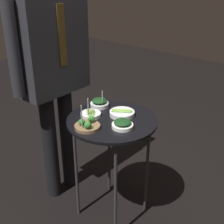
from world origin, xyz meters
TOP-DOWN VIEW (x-y plane):
  - ground_plane at (0.00, 0.00)m, footprint 8.00×8.00m
  - serving_cart at (0.00, 0.00)m, footprint 0.57×0.57m
  - bowl_spinach_back_left at (-0.04, -0.11)m, footprint 0.13×0.13m
  - bowl_asparagus_back_right at (0.08, -0.02)m, footprint 0.16×0.16m
  - bowl_broccoli_front_center at (-0.18, 0.04)m, footprint 0.15×0.15m
  - bowl_asparagus_front_right at (-0.05, 0.13)m, footprint 0.13×0.13m
  - bowl_spinach_mid_left at (0.09, 0.19)m, footprint 0.12×0.12m
  - waiter_figure at (-0.05, 0.47)m, footprint 0.62×0.23m

SIDE VIEW (x-z plane):
  - ground_plane at x=0.00m, z-range 0.00..0.00m
  - serving_cart at x=0.00m, z-range 0.30..1.05m
  - bowl_asparagus_front_right at x=-0.05m, z-range 0.70..0.83m
  - bowl_asparagus_back_right at x=0.08m, z-range 0.75..0.79m
  - bowl_broccoli_front_center at x=-0.18m, z-range 0.69..0.85m
  - bowl_spinach_back_left at x=-0.04m, z-range 0.75..0.80m
  - bowl_spinach_mid_left at x=0.09m, z-range 0.71..0.84m
  - waiter_figure at x=-0.05m, z-range 0.23..1.92m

